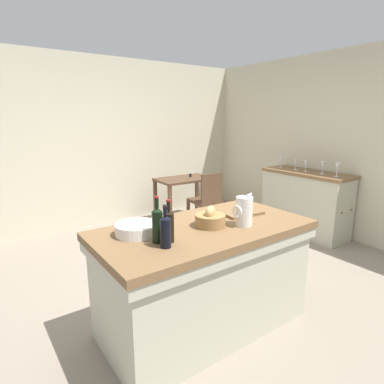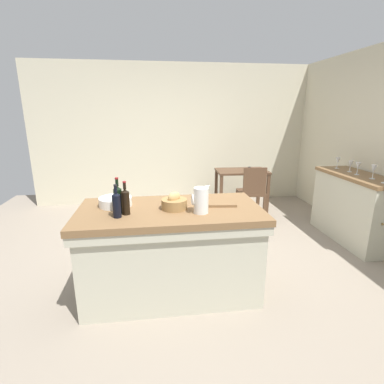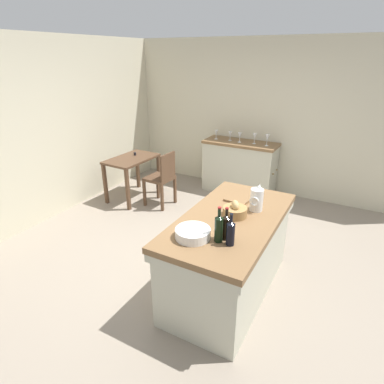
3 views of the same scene
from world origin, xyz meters
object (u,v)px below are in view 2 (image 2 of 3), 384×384
at_px(wooden_chair, 252,192).
at_px(cutting_board, 217,202).
at_px(wine_glass_middle, 358,166).
at_px(wine_glass_right, 351,164).
at_px(island_table, 171,248).
at_px(pitcher, 201,200).
at_px(wash_bowl, 115,202).
at_px(wine_glass_left, 374,169).
at_px(wine_bottle_dark, 125,201).
at_px(wine_bottle_green, 117,204).
at_px(writing_desk, 242,177).
at_px(wine_glass_far_right, 338,161).
at_px(bread_basket, 174,203).
at_px(side_cabinet, 354,208).
at_px(wine_bottle_amber, 118,199).

relative_size(wooden_chair, cutting_board, 2.63).
height_order(wine_glass_middle, wine_glass_right, wine_glass_middle).
xyz_separation_m(island_table, wine_glass_middle, (2.54, 0.89, 0.57)).
distance_m(pitcher, wash_bowl, 0.83).
bearing_deg(wooden_chair, cutting_board, -119.56).
bearing_deg(cutting_board, wooden_chair, 60.44).
distance_m(wooden_chair, wine_glass_left, 1.70).
bearing_deg(cutting_board, wine_glass_right, 25.44).
height_order(wine_bottle_dark, wine_bottle_green, wine_bottle_dark).
xyz_separation_m(writing_desk, wine_bottle_green, (-1.89, -2.56, 0.38)).
bearing_deg(wine_glass_far_right, wine_bottle_green, -153.22).
bearing_deg(bread_basket, wooden_chair, 52.30).
distance_m(bread_basket, wine_glass_right, 2.76).
distance_m(writing_desk, wooden_chair, 0.63).
bearing_deg(wine_glass_left, wine_bottle_green, -164.92).
xyz_separation_m(side_cabinet, cutting_board, (-2.11, -0.80, 0.42)).
distance_m(wine_bottle_green, wine_glass_middle, 3.18).
distance_m(wine_bottle_dark, wine_glass_far_right, 3.28).
bearing_deg(wine_bottle_green, island_table, 21.22).
xyz_separation_m(wine_bottle_amber, wine_glass_middle, (3.00, 0.96, 0.04)).
bearing_deg(side_cabinet, writing_desk, 127.14).
relative_size(side_cabinet, wash_bowl, 4.22).
height_order(wine_bottle_dark, wine_glass_far_right, wine_bottle_dark).
xyz_separation_m(wine_glass_left, wine_glass_middle, (-0.02, 0.26, -0.01)).
distance_m(wash_bowl, wine_bottle_dark, 0.29).
bearing_deg(wine_glass_far_right, wine_glass_right, -85.22).
bearing_deg(wine_bottle_green, pitcher, 1.35).
xyz_separation_m(pitcher, cutting_board, (0.20, 0.24, -0.11)).
relative_size(pitcher, bread_basket, 1.15).
bearing_deg(wine_bottle_green, wine_bottle_dark, 45.26).
bearing_deg(pitcher, writing_desk, 65.27).
bearing_deg(pitcher, wine_bottle_green, -178.65).
height_order(island_table, writing_desk, island_table).
bearing_deg(wine_bottle_green, wine_glass_far_right, 26.78).
xyz_separation_m(island_table, side_cabinet, (2.57, 0.88, -0.00)).
height_order(pitcher, wash_bowl, pitcher).
relative_size(wine_glass_middle, wine_glass_right, 1.06).
height_order(bread_basket, wine_bottle_amber, wine_bottle_amber).
distance_m(wine_glass_middle, wine_glass_right, 0.19).
bearing_deg(island_table, writing_desk, 58.95).
relative_size(cutting_board, wine_bottle_amber, 1.07).
distance_m(wash_bowl, wine_bottle_amber, 0.24).
bearing_deg(wooden_chair, island_table, -128.81).
distance_m(wine_glass_right, wine_glass_far_right, 0.26).
height_order(writing_desk, wash_bowl, wash_bowl).
height_order(island_table, pitcher, pitcher).
bearing_deg(writing_desk, cutting_board, -112.85).
height_order(island_table, side_cabinet, side_cabinet).
bearing_deg(wine_bottle_amber, wine_glass_left, 13.19).
bearing_deg(wine_bottle_dark, wash_bowl, 114.82).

